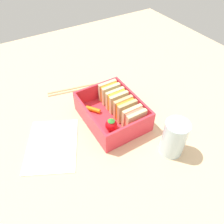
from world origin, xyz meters
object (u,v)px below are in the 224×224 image
Objects in this scene: sandwich_left at (109,92)px; sandwich_center_right at (134,119)px; sandwich_center_left at (117,100)px; chopstick_pair at (81,87)px; drinking_glass at (174,138)px; carrot_stick_far_left at (93,109)px; sandwich_center at (125,109)px; folded_napkin at (52,145)px; strawberry_far_left at (111,125)px.

sandwich_center_right is (11.98, 0.00, 0.00)cm from sandwich_left.
sandwich_center_left is 15.54cm from chopstick_pair.
drinking_glass is (9.96, 3.93, 0.61)cm from sandwich_center_right.
drinking_glass is (20.21, 10.10, 2.83)cm from carrot_stick_far_left.
sandwich_center is at bearing -164.27° from drinking_glass.
drinking_glass is at bearing 21.53° from sandwich_center_right.
chopstick_pair is 22.73cm from folded_napkin.
drinking_glass is at bearing 37.39° from strawberry_far_left.
sandwich_center is at bearing 180.00° from sandwich_center_right.
carrot_stick_far_left is 8.27cm from strawberry_far_left.
strawberry_far_left is 20.58cm from chopstick_pair.
carrot_stick_far_left reaches higher than chopstick_pair.
sandwich_left is 1.00× the size of sandwich_center_left.
sandwich_center reaches higher than chopstick_pair.
strawberry_far_left is at bearing -142.61° from drinking_glass.
sandwich_center_right is 10.73cm from drinking_glass.
sandwich_center_left reaches higher than carrot_stick_far_left.
sandwich_center_left is at bearing 0.00° from sandwich_left.
sandwich_center_left is at bearing 69.85° from carrot_stick_far_left.
sandwich_center_left is (3.99, 0.00, 0.00)cm from sandwich_left.
sandwich_left and sandwich_center_right have the same top height.
chopstick_pair is (-20.40, 1.10, -2.49)cm from strawberry_far_left.
sandwich_center_left and sandwich_center_right have the same top height.
sandwich_center_right is 5.80cm from strawberry_far_left.
sandwich_left reaches higher than strawberry_far_left.
sandwich_center_left reaches higher than chopstick_pair.
sandwich_center is 0.35× the size of folded_napkin.
sandwich_center_left is at bearing 180.00° from sandwich_center_right.
strawberry_far_left is (-2.09, -5.28, -1.18)cm from sandwich_center_right.
sandwich_center_left is 1.00× the size of sandwich_center.
strawberry_far_left is 15.22cm from folded_napkin.
sandwich_center_left is at bearing 180.00° from sandwich_center.
sandwich_center_right is at bearing -158.47° from drinking_glass.
drinking_glass reaches higher than sandwich_center_right.
sandwich_center is at bearing 84.36° from folded_napkin.
folded_napkin is (-1.95, -19.77, -3.82)cm from sandwich_center.
carrot_stick_far_left is 0.20× the size of chopstick_pair.
sandwich_center_right is at bearing 0.00° from sandwich_left.
drinking_glass reaches higher than folded_napkin.
drinking_glass is 0.58× the size of folded_napkin.
carrot_stick_far_left is 12.49cm from chopstick_pair.
sandwich_left is 1.55× the size of strawberry_far_left.
sandwich_center_left is 7.98cm from sandwich_center_right.
sandwich_center_right is at bearing 0.00° from sandwich_center.
folded_napkin is at bearing -43.28° from chopstick_pair.
sandwich_center_left is 6.94cm from carrot_stick_far_left.
sandwich_center_left is 18.38cm from drinking_glass.
folded_napkin is at bearing -106.74° from sandwich_center_right.
carrot_stick_far_left is at bearing 107.57° from folded_napkin.
drinking_glass reaches higher than sandwich_center_left.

